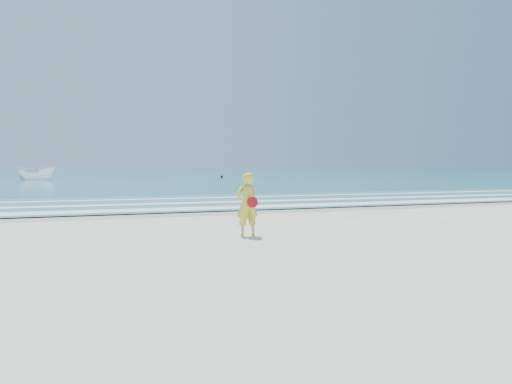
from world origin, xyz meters
name	(u,v)px	position (x,y,z in m)	size (l,w,h in m)	color
ground	(329,252)	(0.00, 0.00, 0.00)	(400.00, 400.00, 0.00)	silver
wet_sand	(210,212)	(0.00, 9.00, 0.00)	(400.00, 2.40, 0.00)	#B2A893
ocean	(94,174)	(0.00, 105.00, 0.02)	(400.00, 190.00, 0.04)	#19727F
shallow	(182,202)	(0.00, 14.00, 0.04)	(400.00, 10.00, 0.01)	#59B7AD
foam_near	(202,208)	(0.00, 10.30, 0.05)	(400.00, 1.40, 0.01)	white
foam_mid	(186,203)	(0.00, 13.20, 0.05)	(400.00, 0.90, 0.01)	white
foam_far	(172,199)	(0.00, 16.50, 0.05)	(400.00, 0.60, 0.01)	white
boat	(37,173)	(-8.63, 56.31, 0.87)	(1.62, 4.30, 1.66)	white
buoy	(222,177)	(15.15, 58.74, 0.22)	(0.35, 0.35, 0.35)	black
woman	(247,204)	(-0.80, 2.66, 0.78)	(0.58, 0.42, 1.55)	yellow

